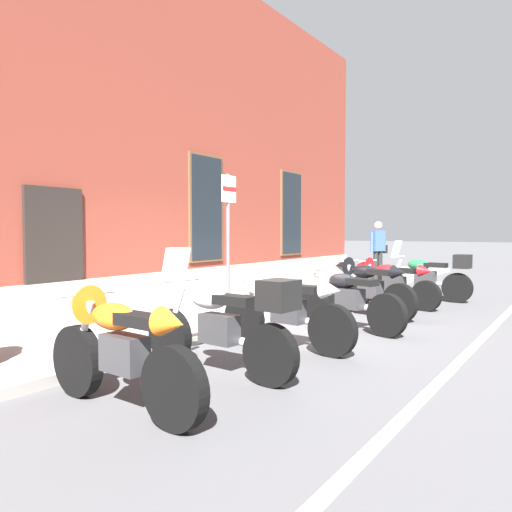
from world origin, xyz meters
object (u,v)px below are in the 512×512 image
(motorcycle_silver_touring, at_px, (224,323))
(parking_sign, at_px, (228,225))
(motorcycle_green_touring, at_px, (428,276))
(pedestrian_blue_top, at_px, (378,247))
(motorcycle_orange_sport, at_px, (116,345))
(motorcycle_white_sport, at_px, (281,305))
(motorcycle_black_sport, at_px, (365,285))
(motorcycle_black_naked, at_px, (347,300))
(motorcycle_red_sport, at_px, (388,280))

(motorcycle_silver_touring, height_order, parking_sign, parking_sign)
(motorcycle_silver_touring, relative_size, parking_sign, 0.90)
(motorcycle_silver_touring, height_order, motorcycle_green_touring, motorcycle_silver_touring)
(motorcycle_green_touring, distance_m, pedestrian_blue_top, 3.57)
(motorcycle_orange_sport, height_order, motorcycle_green_touring, motorcycle_green_touring)
(pedestrian_blue_top, bearing_deg, motorcycle_silver_touring, -169.34)
(motorcycle_orange_sport, height_order, motorcycle_white_sport, motorcycle_orange_sport)
(motorcycle_black_sport, height_order, motorcycle_green_touring, motorcycle_green_touring)
(motorcycle_orange_sport, bearing_deg, motorcycle_black_sport, -0.06)
(motorcycle_silver_touring, distance_m, motorcycle_green_touring, 7.36)
(motorcycle_white_sport, xyz_separation_m, motorcycle_green_touring, (5.88, -0.41, -0.01))
(motorcycle_silver_touring, relative_size, motorcycle_white_sport, 1.02)
(motorcycle_orange_sport, bearing_deg, pedestrian_blue_top, 8.74)
(motorcycle_black_naked, distance_m, motorcycle_green_touring, 4.24)
(parking_sign, bearing_deg, motorcycle_white_sport, -122.66)
(motorcycle_black_naked, xyz_separation_m, motorcycle_black_sport, (1.39, 0.23, 0.10))
(motorcycle_silver_touring, bearing_deg, motorcycle_black_naked, -1.75)
(motorcycle_silver_touring, distance_m, motorcycle_red_sport, 5.91)
(motorcycle_white_sport, xyz_separation_m, motorcycle_red_sport, (4.43, 0.02, -0.02))
(motorcycle_green_touring, xyz_separation_m, parking_sign, (-4.83, 2.04, 1.11))
(motorcycle_white_sport, bearing_deg, motorcycle_black_sport, -0.37)
(motorcycle_silver_touring, xyz_separation_m, motorcycle_black_naked, (3.11, -0.10, -0.09))
(motorcycle_white_sport, xyz_separation_m, parking_sign, (1.04, 1.63, 1.10))
(motorcycle_silver_touring, bearing_deg, motorcycle_red_sport, 1.69)
(motorcycle_white_sport, distance_m, pedestrian_blue_top, 8.85)
(motorcycle_white_sport, height_order, parking_sign, parking_sign)
(motorcycle_orange_sport, height_order, motorcycle_red_sport, motorcycle_orange_sport)
(motorcycle_white_sport, bearing_deg, motorcycle_green_touring, -4.03)
(motorcycle_silver_touring, xyz_separation_m, motorcycle_green_touring, (7.35, -0.26, -0.01))
(motorcycle_black_sport, bearing_deg, parking_sign, 140.32)
(motorcycle_white_sport, xyz_separation_m, motorcycle_black_sport, (3.03, -0.02, 0.01))
(motorcycle_orange_sport, distance_m, motorcycle_silver_touring, 1.38)
(motorcycle_green_touring, bearing_deg, pedestrian_blue_top, 37.95)
(pedestrian_blue_top, bearing_deg, motorcycle_green_touring, -142.05)
(motorcycle_black_sport, xyz_separation_m, parking_sign, (-1.98, 1.65, 1.09))
(motorcycle_white_sport, distance_m, motorcycle_black_naked, 1.66)
(motorcycle_red_sport, distance_m, pedestrian_blue_top, 4.61)
(motorcycle_black_naked, bearing_deg, motorcycle_orange_sport, 177.01)
(pedestrian_blue_top, bearing_deg, motorcycle_black_naked, -164.08)
(pedestrian_blue_top, bearing_deg, motorcycle_black_sport, -162.50)
(motorcycle_silver_touring, bearing_deg, motorcycle_white_sport, 5.89)
(motorcycle_white_sport, relative_size, motorcycle_red_sport, 1.01)
(motorcycle_orange_sport, relative_size, motorcycle_red_sport, 0.97)
(motorcycle_silver_touring, bearing_deg, parking_sign, 35.22)
(pedestrian_blue_top, bearing_deg, motorcycle_orange_sport, -171.26)
(motorcycle_black_naked, relative_size, motorcycle_red_sport, 0.99)
(parking_sign, bearing_deg, motorcycle_silver_touring, -144.78)
(motorcycle_black_naked, bearing_deg, motorcycle_silver_touring, 178.25)
(motorcycle_green_touring, relative_size, pedestrian_blue_top, 1.25)
(motorcycle_silver_touring, xyz_separation_m, parking_sign, (2.52, 1.78, 1.10))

